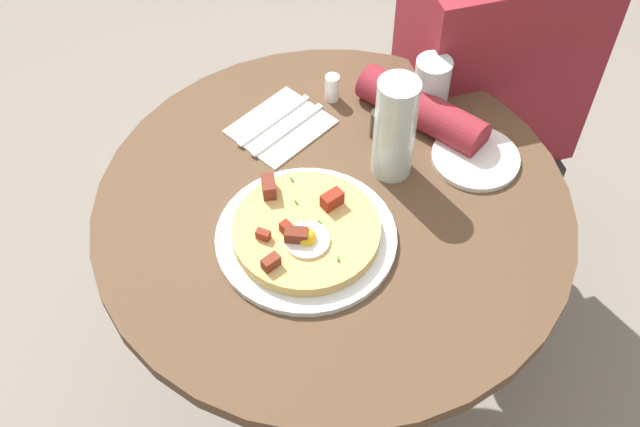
{
  "coord_description": "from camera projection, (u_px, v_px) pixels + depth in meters",
  "views": [
    {
      "loc": [
        -0.25,
        -0.8,
        1.73
      ],
      "look_at": [
        -0.03,
        -0.03,
        0.74
      ],
      "focal_mm": 42.89,
      "sensor_mm": 36.0,
      "label": 1
    }
  ],
  "objects": [
    {
      "name": "ground_plane",
      "position": [
        329.0,
        390.0,
        1.88
      ],
      "size": [
        6.0,
        6.0,
        0.0
      ],
      "primitive_type": "plane",
      "color": "gray"
    },
    {
      "name": "dining_table",
      "position": [
        332.0,
        260.0,
        1.45
      ],
      "size": [
        0.83,
        0.83,
        0.72
      ],
      "color": "brown",
      "rests_on": "ground_plane"
    },
    {
      "name": "person_seated",
      "position": [
        480.0,
        124.0,
        1.74
      ],
      "size": [
        0.52,
        0.42,
        1.14
      ],
      "color": "#2D2D33",
      "rests_on": "ground_plane"
    },
    {
      "name": "pizza_plate",
      "position": [
        306.0,
        237.0,
        1.26
      ],
      "size": [
        0.3,
        0.3,
        0.01
      ],
      "primitive_type": "cylinder",
      "color": "white",
      "rests_on": "dining_table"
    },
    {
      "name": "breakfast_pizza",
      "position": [
        305.0,
        230.0,
        1.25
      ],
      "size": [
        0.24,
        0.24,
        0.05
      ],
      "color": "#DAB063",
      "rests_on": "pizza_plate"
    },
    {
      "name": "bread_plate",
      "position": [
        476.0,
        158.0,
        1.38
      ],
      "size": [
        0.16,
        0.16,
        0.01
      ],
      "primitive_type": "cylinder",
      "color": "white",
      "rests_on": "dining_table"
    },
    {
      "name": "napkin",
      "position": [
        281.0,
        127.0,
        1.43
      ],
      "size": [
        0.22,
        0.21,
        0.0
      ],
      "primitive_type": "cube",
      "rotation": [
        0.0,
        0.0,
        0.53
      ],
      "color": "white",
      "rests_on": "dining_table"
    },
    {
      "name": "fork",
      "position": [
        288.0,
        129.0,
        1.42
      ],
      "size": [
        0.16,
        0.1,
        0.0
      ],
      "primitive_type": "cube",
      "rotation": [
        0.0,
        0.0,
        0.53
      ],
      "color": "silver",
      "rests_on": "napkin"
    },
    {
      "name": "knife",
      "position": [
        274.0,
        120.0,
        1.44
      ],
      "size": [
        0.16,
        0.1,
        0.0
      ],
      "primitive_type": "cube",
      "rotation": [
        0.0,
        0.0,
        0.53
      ],
      "color": "silver",
      "rests_on": "napkin"
    },
    {
      "name": "water_glass",
      "position": [
        431.0,
        85.0,
        1.42
      ],
      "size": [
        0.07,
        0.07,
        0.11
      ],
      "primitive_type": "cylinder",
      "color": "silver",
      "rests_on": "dining_table"
    },
    {
      "name": "water_bottle",
      "position": [
        395.0,
        129.0,
        1.29
      ],
      "size": [
        0.07,
        0.07,
        0.2
      ],
      "primitive_type": "cylinder",
      "color": "silver",
      "rests_on": "dining_table"
    },
    {
      "name": "salt_shaker",
      "position": [
        332.0,
        88.0,
        1.46
      ],
      "size": [
        0.03,
        0.03,
        0.06
      ],
      "primitive_type": "cylinder",
      "color": "white",
      "rests_on": "dining_table"
    },
    {
      "name": "pepper_shaker",
      "position": [
        378.0,
        124.0,
        1.4
      ],
      "size": [
        0.03,
        0.03,
        0.06
      ],
      "primitive_type": "cylinder",
      "color": "#3F3833",
      "rests_on": "dining_table"
    }
  ]
}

